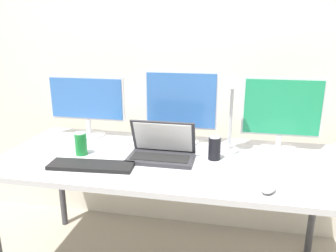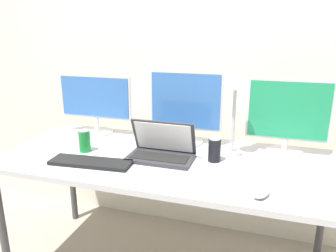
{
  "view_description": "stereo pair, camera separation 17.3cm",
  "coord_description": "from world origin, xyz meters",
  "px_view_note": "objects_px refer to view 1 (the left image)",
  "views": [
    {
      "loc": [
        0.33,
        -1.63,
        1.41
      ],
      "look_at": [
        0.0,
        0.0,
        0.92
      ],
      "focal_mm": 35.0,
      "sensor_mm": 36.0,
      "label": 1
    },
    {
      "loc": [
        0.49,
        -1.58,
        1.41
      ],
      "look_at": [
        0.0,
        0.0,
        0.92
      ],
      "focal_mm": 35.0,
      "sensor_mm": 36.0,
      "label": 2
    }
  ],
  "objects_px": {
    "keyboard_aux": "(91,166)",
    "monitor_right": "(282,112)",
    "work_desk": "(168,167)",
    "keyboard_main": "(275,171)",
    "monitor_center": "(181,106)",
    "laptop_silver": "(162,150)",
    "soda_can_by_laptop": "(214,148)",
    "mouse_by_keyboard": "(268,187)",
    "soda_can_near_keyboard": "(81,144)",
    "monitor_left": "(87,104)",
    "desk_lamp": "(232,95)"
  },
  "relations": [
    {
      "from": "keyboard_aux",
      "to": "monitor_right",
      "type": "bearing_deg",
      "value": 21.91
    },
    {
      "from": "work_desk",
      "to": "keyboard_main",
      "type": "xyz_separation_m",
      "value": [
        0.55,
        -0.09,
        0.07
      ]
    },
    {
      "from": "monitor_center",
      "to": "laptop_silver",
      "type": "distance_m",
      "value": 0.34
    },
    {
      "from": "soda_can_by_laptop",
      "to": "mouse_by_keyboard",
      "type": "bearing_deg",
      "value": -52.04
    },
    {
      "from": "monitor_right",
      "to": "soda_can_by_laptop",
      "type": "distance_m",
      "value": 0.46
    },
    {
      "from": "keyboard_aux",
      "to": "monitor_center",
      "type": "bearing_deg",
      "value": 46.45
    },
    {
      "from": "keyboard_aux",
      "to": "soda_can_near_keyboard",
      "type": "xyz_separation_m",
      "value": [
        -0.13,
        0.16,
        0.05
      ]
    },
    {
      "from": "laptop_silver",
      "to": "mouse_by_keyboard",
      "type": "height_order",
      "value": "laptop_silver"
    },
    {
      "from": "monitor_left",
      "to": "monitor_center",
      "type": "bearing_deg",
      "value": -1.26
    },
    {
      "from": "monitor_left",
      "to": "soda_can_near_keyboard",
      "type": "distance_m",
      "value": 0.38
    },
    {
      "from": "monitor_right",
      "to": "monitor_center",
      "type": "bearing_deg",
      "value": -179.35
    },
    {
      "from": "mouse_by_keyboard",
      "to": "soda_can_by_laptop",
      "type": "distance_m",
      "value": 0.41
    },
    {
      "from": "monitor_right",
      "to": "keyboard_main",
      "type": "relative_size",
      "value": 1.02
    },
    {
      "from": "work_desk",
      "to": "keyboard_main",
      "type": "bearing_deg",
      "value": -9.22
    },
    {
      "from": "keyboard_aux",
      "to": "monitor_left",
      "type": "bearing_deg",
      "value": 110.9
    },
    {
      "from": "soda_can_near_keyboard",
      "to": "monitor_right",
      "type": "bearing_deg",
      "value": 16.41
    },
    {
      "from": "laptop_silver",
      "to": "soda_can_by_laptop",
      "type": "height_order",
      "value": "laptop_silver"
    },
    {
      "from": "soda_can_near_keyboard",
      "to": "keyboard_main",
      "type": "bearing_deg",
      "value": -2.36
    },
    {
      "from": "keyboard_main",
      "to": "soda_can_by_laptop",
      "type": "relative_size",
      "value": 3.44
    },
    {
      "from": "monitor_center",
      "to": "laptop_silver",
      "type": "relative_size",
      "value": 1.26
    },
    {
      "from": "keyboard_aux",
      "to": "soda_can_by_laptop",
      "type": "height_order",
      "value": "soda_can_by_laptop"
    },
    {
      "from": "monitor_left",
      "to": "monitor_right",
      "type": "xyz_separation_m",
      "value": [
        1.19,
        -0.01,
        0.01
      ]
    },
    {
      "from": "monitor_right",
      "to": "soda_can_near_keyboard",
      "type": "relative_size",
      "value": 3.52
    },
    {
      "from": "mouse_by_keyboard",
      "to": "desk_lamp",
      "type": "relative_size",
      "value": 0.22
    },
    {
      "from": "work_desk",
      "to": "keyboard_main",
      "type": "relative_size",
      "value": 4.26
    },
    {
      "from": "laptop_silver",
      "to": "soda_can_near_keyboard",
      "type": "bearing_deg",
      "value": -176.33
    },
    {
      "from": "monitor_center",
      "to": "keyboard_main",
      "type": "distance_m",
      "value": 0.67
    },
    {
      "from": "monitor_left",
      "to": "keyboard_aux",
      "type": "distance_m",
      "value": 0.57
    },
    {
      "from": "soda_can_by_laptop",
      "to": "desk_lamp",
      "type": "relative_size",
      "value": 0.26
    },
    {
      "from": "monitor_center",
      "to": "monitor_right",
      "type": "relative_size",
      "value": 0.99
    },
    {
      "from": "monitor_center",
      "to": "desk_lamp",
      "type": "xyz_separation_m",
      "value": [
        0.3,
        -0.14,
        0.1
      ]
    },
    {
      "from": "work_desk",
      "to": "keyboard_aux",
      "type": "bearing_deg",
      "value": -150.09
    },
    {
      "from": "work_desk",
      "to": "monitor_right",
      "type": "distance_m",
      "value": 0.72
    },
    {
      "from": "laptop_silver",
      "to": "desk_lamp",
      "type": "height_order",
      "value": "desk_lamp"
    },
    {
      "from": "work_desk",
      "to": "mouse_by_keyboard",
      "type": "distance_m",
      "value": 0.58
    },
    {
      "from": "work_desk",
      "to": "monitor_left",
      "type": "distance_m",
      "value": 0.7
    },
    {
      "from": "monitor_right",
      "to": "keyboard_aux",
      "type": "xyz_separation_m",
      "value": [
        -0.96,
        -0.48,
        -0.21
      ]
    },
    {
      "from": "keyboard_main",
      "to": "keyboard_aux",
      "type": "xyz_separation_m",
      "value": [
        -0.91,
        -0.12,
        0.0
      ]
    },
    {
      "from": "keyboard_aux",
      "to": "soda_can_near_keyboard",
      "type": "relative_size",
      "value": 3.38
    },
    {
      "from": "monitor_center",
      "to": "keyboard_main",
      "type": "height_order",
      "value": "monitor_center"
    },
    {
      "from": "monitor_right",
      "to": "desk_lamp",
      "type": "relative_size",
      "value": 0.91
    },
    {
      "from": "laptop_silver",
      "to": "soda_can_near_keyboard",
      "type": "relative_size",
      "value": 2.77
    },
    {
      "from": "laptop_silver",
      "to": "soda_can_by_laptop",
      "type": "xyz_separation_m",
      "value": [
        0.28,
        0.05,
        0.01
      ]
    },
    {
      "from": "mouse_by_keyboard",
      "to": "desk_lamp",
      "type": "bearing_deg",
      "value": 132.24
    },
    {
      "from": "monitor_center",
      "to": "soda_can_near_keyboard",
      "type": "xyz_separation_m",
      "value": [
        -0.51,
        -0.31,
        -0.17
      ]
    },
    {
      "from": "laptop_silver",
      "to": "soda_can_near_keyboard",
      "type": "xyz_separation_m",
      "value": [
        -0.45,
        -0.03,
        0.01
      ]
    },
    {
      "from": "work_desk",
      "to": "keyboard_main",
      "type": "height_order",
      "value": "keyboard_main"
    },
    {
      "from": "monitor_left",
      "to": "monitor_center",
      "type": "relative_size",
      "value": 1.14
    },
    {
      "from": "monitor_center",
      "to": "keyboard_aux",
      "type": "xyz_separation_m",
      "value": [
        -0.38,
        -0.47,
        -0.22
      ]
    },
    {
      "from": "work_desk",
      "to": "monitor_left",
      "type": "xyz_separation_m",
      "value": [
        -0.59,
        0.28,
        0.27
      ]
    }
  ]
}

